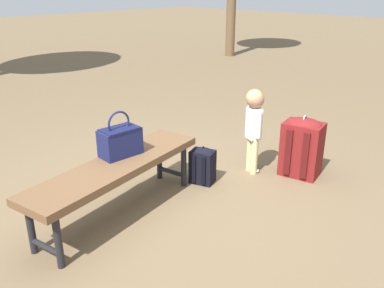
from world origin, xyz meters
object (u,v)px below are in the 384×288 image
object	(u,v)px
child_standing	(254,118)
backpack_small	(203,164)
handbag	(120,140)
park_bench	(117,170)
backpack_large	(302,145)

from	to	relation	value
child_standing	backpack_small	xyz separation A→B (m)	(-0.50, 0.19, -0.37)
handbag	child_standing	world-z (taller)	child_standing
park_bench	handbag	size ratio (longest dim) A/B	4.47
child_standing	backpack_large	world-z (taller)	child_standing
child_standing	backpack_large	distance (m)	0.53
park_bench	backpack_small	size ratio (longest dim) A/B	4.56
park_bench	backpack_large	size ratio (longest dim) A/B	2.74
handbag	backpack_small	bearing A→B (deg)	-14.11
park_bench	backpack_large	distance (m)	1.79
child_standing	backpack_large	bearing A→B (deg)	-52.59
handbag	backpack_small	distance (m)	0.88
park_bench	child_standing	distance (m)	1.42
handbag	backpack_small	size ratio (longest dim) A/B	1.02
handbag	child_standing	size ratio (longest dim) A/B	0.44
child_standing	backpack_large	xyz separation A→B (m)	(0.28, -0.37, -0.25)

